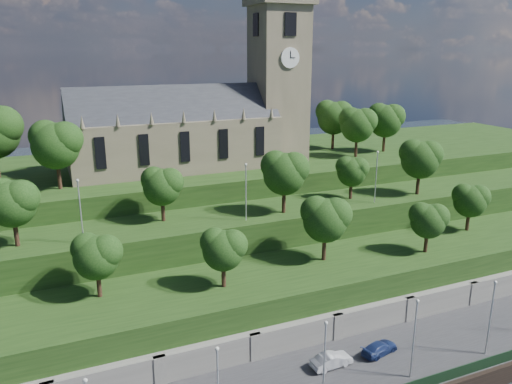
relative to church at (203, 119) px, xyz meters
name	(u,v)px	position (x,y,z in m)	size (l,w,h in m)	color
retaining_wall	(294,341)	(-0.79, -34.01, -20.02)	(160.00, 2.10, 5.00)	slate
embankment_lower	(271,304)	(-0.79, -27.98, -18.52)	(160.00, 12.00, 8.00)	#1C3712
embankment_upper	(238,255)	(-0.79, -16.98, -16.52)	(160.00, 10.00, 12.00)	#1C3712
hilltop	(195,203)	(-0.79, 4.02, -15.02)	(160.00, 32.00, 15.00)	#1C3712
church	(203,119)	(0.00, 0.00, 0.00)	(38.60, 12.35, 27.60)	#695E49
trees_lower	(289,231)	(1.57, -27.71, -9.67)	(69.25, 8.58, 8.19)	black
trees_upper	(268,174)	(3.21, -18.09, -5.17)	(61.48, 8.22, 8.48)	black
trees_hilltop	(177,128)	(-4.73, -1.23, -1.00)	(77.21, 16.21, 10.99)	black
lamp_posts_promenade	(324,358)	(-2.79, -43.48, -15.63)	(60.36, 0.36, 8.54)	#B2B2B7
lamp_posts_upper	(246,188)	(-0.79, -19.98, -6.14)	(40.36, 0.36, 7.55)	#B2B2B7
car_middle	(331,360)	(0.89, -38.96, -19.79)	(1.55, 4.46, 1.47)	#ABABAF
car_right	(380,348)	(6.84, -38.98, -19.87)	(1.82, 4.47, 1.30)	navy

